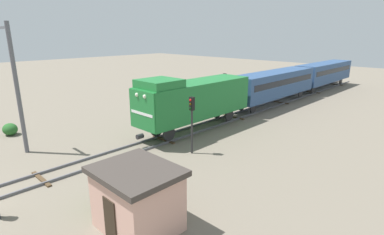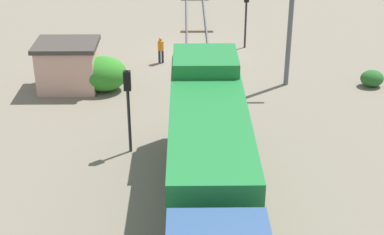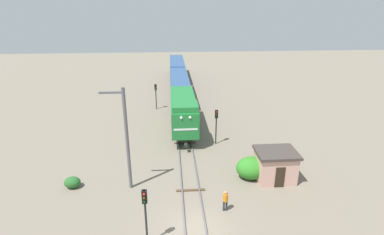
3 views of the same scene
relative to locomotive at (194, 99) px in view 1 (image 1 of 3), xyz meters
The scene contains 9 objects.
locomotive is the anchor object (origin of this frame).
passenger_car_leading 13.34m from the locomotive, 90.00° to the left, with size 2.84×14.00×3.66m.
passenger_car_trailing 27.94m from the locomotive, 90.00° to the left, with size 2.84×14.00×3.66m.
traffic_signal_mid 5.07m from the locomotive, 47.89° to the right, with size 0.32×0.34×3.96m.
traffic_signal_far 9.38m from the locomotive, 112.58° to the left, with size 0.32×0.34×3.73m.
catenary_mast 12.81m from the locomotive, 113.52° to the right, with size 1.94×0.28×8.75m.
relay_hut 13.57m from the locomotive, 56.26° to the right, with size 3.50×2.90×2.74m.
bush_near 12.34m from the locomotive, 63.19° to the right, with size 2.72×2.22×1.98m, color #318026.
bush_mid 15.18m from the locomotive, 131.30° to the right, with size 1.34×1.09×0.97m, color #265D26.
Camera 1 is at (16.81, -0.52, 7.99)m, focal length 28.00 mm.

